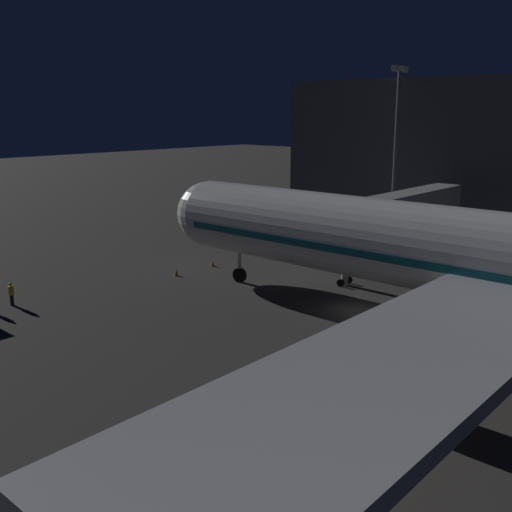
{
  "coord_description": "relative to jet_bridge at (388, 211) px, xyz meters",
  "views": [
    {
      "loc": [
        35.06,
        21.35,
        13.85
      ],
      "look_at": [
        3.0,
        -7.19,
        3.5
      ],
      "focal_mm": 42.02,
      "sensor_mm": 36.0,
      "label": 1
    }
  ],
  "objects": [
    {
      "name": "traffic_cone_nose_starboard",
      "position": [
        13.81,
        -12.55,
        -5.11
      ],
      "size": [
        0.36,
        0.36,
        0.55
      ],
      "primitive_type": "cone",
      "color": "orange",
      "rests_on": "ground_plane"
    },
    {
      "name": "ground_crew_near_nose_gear",
      "position": [
        27.27,
        -15.31,
        -4.43
      ],
      "size": [
        0.4,
        0.4,
        1.74
      ],
      "color": "black",
      "rests_on": "ground_plane"
    },
    {
      "name": "jet_bridge",
      "position": [
        0.0,
        0.0,
        0.0
      ],
      "size": [
        21.57,
        3.4,
        6.92
      ],
      "color": "#9E9E99",
      "rests_on": "ground_plane"
    },
    {
      "name": "traffic_cone_nose_port",
      "position": [
        9.41,
        -12.55,
        -5.11
      ],
      "size": [
        0.36,
        0.36,
        0.55
      ],
      "primitive_type": "cone",
      "color": "orange",
      "rests_on": "ground_plane"
    },
    {
      "name": "apron_floodlight_mast",
      "position": [
        -13.89,
        -7.16,
        5.4
      ],
      "size": [
        2.9,
        0.5,
        18.67
      ],
      "color": "#59595E",
      "rests_on": "ground_plane"
    },
    {
      "name": "ground_plane",
      "position": [
        11.61,
        4.65,
        -5.39
      ],
      "size": [
        320.0,
        320.0,
        0.0
      ],
      "primitive_type": "plane",
      "color": "#383533"
    }
  ]
}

